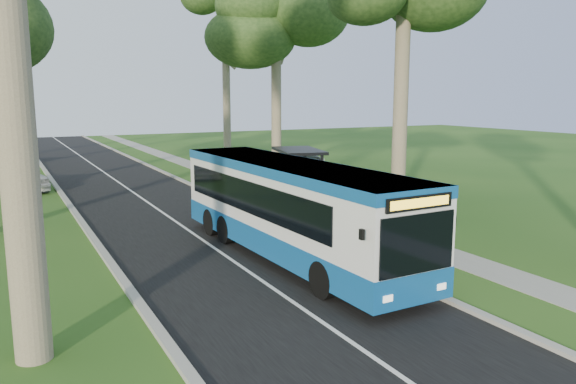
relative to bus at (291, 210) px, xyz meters
name	(u,v)px	position (x,y,z in m)	size (l,w,h in m)	color
ground	(333,250)	(1.72, 0.18, -1.60)	(120.00, 120.00, 0.00)	#244B17
road	(155,207)	(-1.78, 10.18, -1.59)	(7.00, 100.00, 0.02)	black
kerb_east	(225,200)	(1.72, 10.18, -1.54)	(0.25, 100.00, 0.12)	#9E9B93
kerb_west	(75,214)	(-5.28, 10.18, -1.54)	(0.25, 100.00, 0.12)	#9E9B93
centre_line	(155,207)	(-1.78, 10.18, -1.58)	(0.12, 100.00, 0.01)	white
footpath	(279,196)	(4.72, 10.18, -1.59)	(1.50, 100.00, 0.02)	gray
bus	(291,210)	(0.00, 0.00, 0.00)	(2.87, 11.73, 3.09)	white
bus_stop_sign	(322,194)	(2.61, 2.42, -0.08)	(0.17, 0.33, 2.43)	gray
bus_shelter	(307,168)	(3.94, 5.96, 0.39)	(2.50, 3.59, 2.81)	black
litter_bin	(314,216)	(2.78, 3.31, -1.14)	(0.52, 0.52, 0.91)	black
car_white	(17,175)	(-7.26, 18.28, -0.75)	(2.02, 5.01, 1.71)	silver
car_silver	(6,157)	(-7.51, 30.46, -0.87)	(1.53, 4.39, 1.45)	#AFB2B7
tree_west_e	(2,3)	(-6.78, 38.18, 11.08)	(5.20, 5.20, 17.15)	#7A6B56
tree_east_c	(276,11)	(8.52, 18.18, 8.93)	(5.20, 5.20, 14.20)	#7A6B56
tree_east_d	(225,31)	(9.72, 30.18, 8.87)	(5.20, 5.20, 14.12)	#7A6B56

